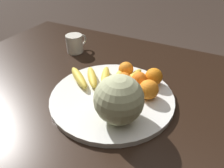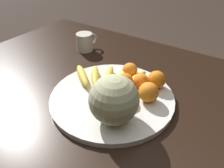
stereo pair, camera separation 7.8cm
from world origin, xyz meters
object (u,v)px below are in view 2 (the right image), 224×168
Objects in this scene: fruit_bowl at (112,97)px; orange_mid_center at (141,81)px; melon at (114,100)px; orange_top_small at (125,81)px; orange_front_left at (121,90)px; ceramic_mug at (85,42)px; banana_bunch at (109,78)px; orange_back_right at (148,92)px; orange_back_left at (157,80)px; kitchen_table at (103,106)px; orange_front_right at (130,70)px.

fruit_bowl is 0.13m from orange_mid_center.
orange_mid_center is at bearing -122.38° from fruit_bowl.
melon is 0.18m from orange_top_small.
melon is 2.65× the size of orange_mid_center.
orange_front_left is 0.47m from ceramic_mug.
banana_bunch is 0.19m from orange_back_right.
orange_back_left reaches higher than orange_mid_center.
fruit_bowl is at bearing 10.72° from orange_front_left.
kitchen_table is 0.16m from orange_top_small.
orange_mid_center is 0.50× the size of ceramic_mug.
orange_back_right is (-0.05, -0.15, -0.04)m from melon.
fruit_bowl is 0.06m from orange_front_left.
orange_back_left reaches higher than banana_bunch.
orange_back_right reaches higher than orange_mid_center.
fruit_bowl is 6.36× the size of orange_back_right.
orange_back_left is at bearing -119.68° from orange_front_left.
orange_back_left is (-0.17, -0.07, 0.02)m from banana_bunch.
banana_bunch is 0.08m from orange_top_small.
fruit_bowl is 7.39× the size of orange_top_small.
ceramic_mug is (0.42, -0.17, -0.00)m from orange_mid_center.
orange_front_right is at bearing -70.76° from melon.
orange_back_right is 1.16× the size of orange_top_small.
orange_top_small is at bearing 36.88° from orange_back_left.
orange_back_left is (-0.04, -0.24, -0.04)m from melon.
orange_back_right reaches higher than banana_bunch.
melon reaches higher than orange_front_right.
melon is at bearing 110.13° from orange_front_left.
ceramic_mug is (0.35, -0.27, 0.03)m from fruit_bowl.
orange_top_small is (-0.08, -0.05, 0.13)m from kitchen_table.
orange_top_small is at bearing 151.43° from ceramic_mug.
orange_back_left is at bearing -142.10° from orange_mid_center.
orange_top_small is at bearing -103.08° from fruit_bowl.
melon is 0.16m from orange_back_right.
orange_front_left is at bearing 172.07° from kitchen_table.
orange_mid_center is 0.95× the size of orange_top_small.
ceramic_mug reaches higher than orange_mid_center.
orange_front_right is (-0.05, -0.08, 0.01)m from banana_bunch.
melon is 2.17× the size of orange_front_left.
orange_back_left is 0.59× the size of ceramic_mug.
ceramic_mug is at bearing -28.57° from orange_top_small.
ceramic_mug is (0.48, -0.22, -0.01)m from orange_back_right.
fruit_bowl is 0.45m from ceramic_mug.
orange_back_left is at bearing -128.75° from fruit_bowl.
kitchen_table is 21.85× the size of orange_back_left.
banana_bunch is (0.00, -0.05, 0.12)m from kitchen_table.
melon reaches higher than orange_front_left.
melon is at bearing 139.37° from ceramic_mug.
orange_mid_center is at bearing 158.50° from ceramic_mug.
orange_top_small is at bearing -71.04° from orange_front_left.
orange_front_left is 0.61× the size of ceramic_mug.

